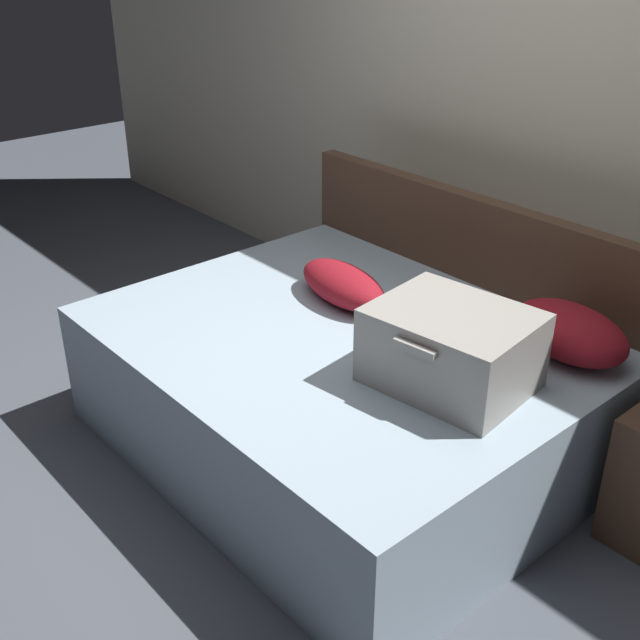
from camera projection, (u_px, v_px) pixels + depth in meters
The scene contains 7 objects.
ground_plane at pixel (268, 483), 3.21m from camera, with size 12.00×12.00×0.00m, color #4C515B.
back_wall at pixel (546, 103), 3.57m from camera, with size 8.00×0.10×2.60m, color beige.
bed at pixel (341, 391), 3.31m from camera, with size 1.96×1.54×0.56m, color #99ADBC.
headboard at pixel (468, 294), 3.69m from camera, with size 1.99×0.08×0.95m, color #4C3323.
hard_case_large at pixel (452, 347), 2.78m from camera, with size 0.60×0.50×0.29m.
pillow_near_headboard at pixel (343, 284), 3.41m from camera, with size 0.51×0.24×0.16m, color maroon.
pillow_center_head at pixel (569, 332), 2.98m from camera, with size 0.49×0.31×0.20m, color maroon.
Camera 1 is at (2.05, -1.51, 2.08)m, focal length 44.07 mm.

